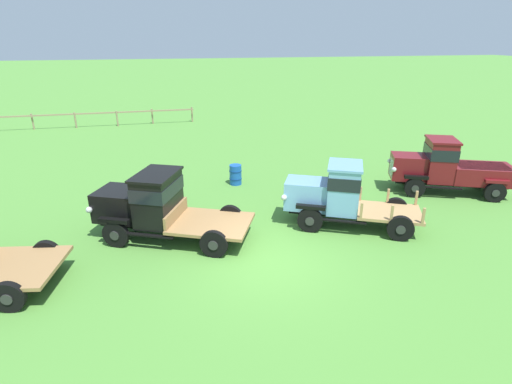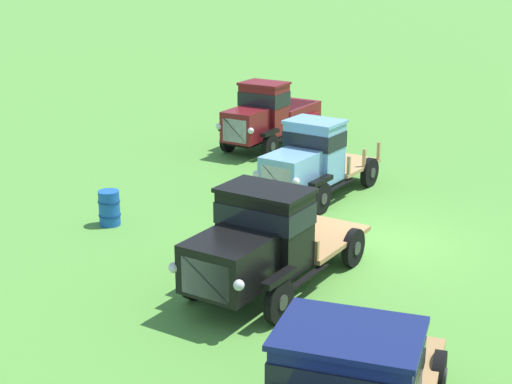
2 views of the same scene
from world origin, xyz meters
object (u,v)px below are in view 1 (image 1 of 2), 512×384
(vintage_truck_second_in_line, at_px, (154,204))
(vintage_truck_far_side, at_px, (447,167))
(oil_drum_beside_row, at_px, (236,175))
(vintage_truck_midrow_center, at_px, (337,194))

(vintage_truck_second_in_line, xyz_separation_m, vintage_truck_far_side, (11.77, 1.13, -0.03))
(oil_drum_beside_row, bearing_deg, vintage_truck_midrow_center, -61.78)
(vintage_truck_second_in_line, distance_m, vintage_truck_midrow_center, 6.10)
(vintage_truck_second_in_line, bearing_deg, oil_drum_beside_row, 50.27)
(vintage_truck_far_side, height_order, oil_drum_beside_row, vintage_truck_far_side)
(vintage_truck_second_in_line, xyz_separation_m, vintage_truck_midrow_center, (6.07, -0.62, -0.00))
(vintage_truck_midrow_center, relative_size, vintage_truck_far_side, 0.96)
(vintage_truck_far_side, xyz_separation_m, oil_drum_beside_row, (-8.29, 3.06, -0.66))
(vintage_truck_far_side, bearing_deg, oil_drum_beside_row, 159.74)
(vintage_truck_second_in_line, xyz_separation_m, oil_drum_beside_row, (3.48, 4.19, -0.68))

